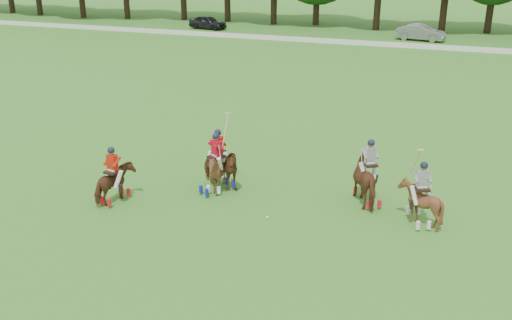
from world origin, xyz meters
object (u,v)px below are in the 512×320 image
(polo_stripe_b, at_px, (420,202))
(polo_red_c, at_px, (217,171))
(polo_stripe_a, at_px, (368,180))
(polo_ball, at_px, (267,217))
(polo_red_b, at_px, (219,167))
(car_mid, at_px, (421,33))
(polo_red_a, at_px, (114,183))
(car_left, at_px, (208,22))

(polo_stripe_b, bearing_deg, polo_red_c, 179.32)
(polo_stripe_a, bearing_deg, polo_ball, -141.01)
(polo_red_b, relative_size, polo_stripe_a, 1.21)
(car_mid, relative_size, polo_red_b, 1.54)
(polo_red_a, bearing_deg, polo_stripe_a, 19.40)
(car_left, bearing_deg, polo_red_b, -145.37)
(car_left, height_order, polo_ball, car_left)
(car_left, bearing_deg, polo_stripe_a, -138.40)
(polo_red_b, relative_size, polo_red_c, 1.24)
(car_left, relative_size, polo_red_b, 1.42)
(polo_red_a, bearing_deg, car_mid, 79.43)
(polo_red_b, bearing_deg, polo_ball, -34.83)
(car_left, xyz_separation_m, polo_red_c, (17.65, -38.58, 0.15))
(polo_red_a, bearing_deg, car_left, 109.63)
(polo_red_b, xyz_separation_m, polo_stripe_a, (5.59, 0.66, 0.02))
(car_mid, distance_m, polo_red_a, 41.34)
(polo_red_a, height_order, polo_red_b, polo_red_b)
(car_left, height_order, polo_stripe_a, polo_stripe_a)
(car_mid, relative_size, polo_stripe_b, 1.63)
(polo_red_a, relative_size, polo_stripe_b, 0.77)
(polo_stripe_b, bearing_deg, polo_red_a, -169.45)
(polo_red_c, relative_size, polo_stripe_a, 0.97)
(car_left, xyz_separation_m, polo_ball, (20.16, -40.03, -0.66))
(polo_red_b, xyz_separation_m, polo_stripe_b, (7.50, -0.43, -0.07))
(polo_stripe_b, distance_m, polo_ball, 5.17)
(polo_red_b, height_order, polo_stripe_b, polo_red_b)
(polo_red_b, height_order, polo_ball, polo_red_b)
(polo_red_c, distance_m, polo_ball, 3.00)
(polo_stripe_b, bearing_deg, polo_stripe_a, 150.30)
(car_mid, height_order, polo_red_b, polo_red_b)
(car_mid, distance_m, polo_red_b, 38.50)
(polo_red_c, distance_m, polo_stripe_a, 5.61)
(polo_red_a, bearing_deg, polo_ball, 6.18)
(polo_ball, bearing_deg, polo_stripe_b, 15.44)
(polo_red_c, bearing_deg, polo_red_a, -146.88)
(polo_stripe_b, height_order, polo_ball, polo_stripe_b)
(polo_red_a, relative_size, polo_red_b, 0.73)
(polo_red_a, height_order, polo_red_c, polo_red_c)
(polo_red_b, bearing_deg, polo_red_c, -78.61)
(car_left, distance_m, polo_red_b, 42.09)
(car_left, distance_m, polo_red_a, 43.15)
(polo_ball, bearing_deg, polo_red_b, 145.17)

